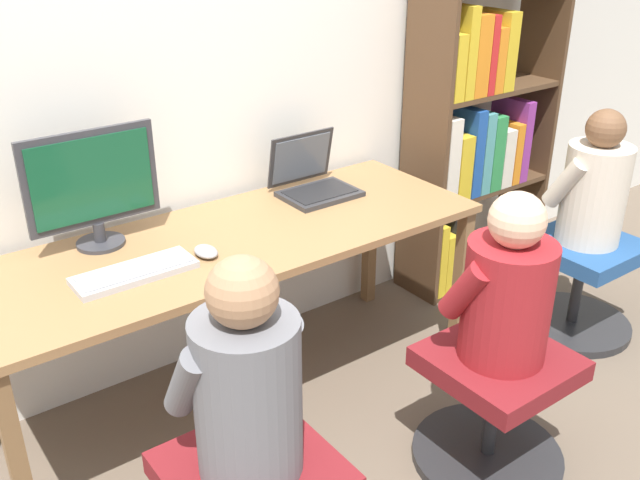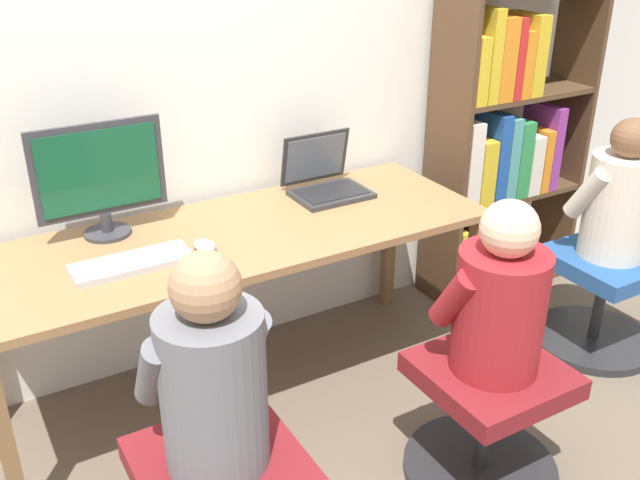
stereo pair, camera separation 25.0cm
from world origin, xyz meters
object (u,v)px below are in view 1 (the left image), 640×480
at_px(keyboard, 135,272).
at_px(office_chair_right, 493,405).
at_px(bookshelf, 475,97).
at_px(desktop_monitor, 93,187).
at_px(person_at_laptop, 507,289).
at_px(laptop, 313,182).
at_px(person_near_shelf, 595,186).
at_px(person_at_monitor, 246,382).
at_px(office_chair_side, 578,282).

height_order(keyboard, office_chair_right, keyboard).
height_order(keyboard, bookshelf, bookshelf).
relative_size(desktop_monitor, person_at_laptop, 0.79).
height_order(laptop, person_at_laptop, person_at_laptop).
bearing_deg(bookshelf, laptop, -179.53).
relative_size(laptop, keyboard, 0.77).
distance_m(keyboard, office_chair_right, 1.28).
relative_size(office_chair_right, bookshelf, 0.27).
xyz_separation_m(desktop_monitor, keyboard, (0.00, -0.28, -0.20)).
distance_m(laptop, person_near_shelf, 1.20).
bearing_deg(person_at_monitor, office_chair_side, 8.93).
relative_size(desktop_monitor, laptop, 1.51).
bearing_deg(person_at_laptop, office_chair_side, 19.76).
bearing_deg(office_chair_side, laptop, 148.39).
height_order(person_at_laptop, person_near_shelf, person_near_shelf).
bearing_deg(person_at_monitor, bookshelf, 27.22).
bearing_deg(laptop, office_chair_right, -87.55).
xyz_separation_m(keyboard, office_chair_right, (0.92, -0.75, -0.48)).
bearing_deg(office_chair_right, office_chair_side, 19.96).
bearing_deg(laptop, office_chair_side, -31.61).
relative_size(person_at_laptop, office_chair_side, 1.09).
bearing_deg(bookshelf, keyboard, -172.37).
relative_size(keyboard, office_chair_right, 0.74).
height_order(desktop_monitor, office_chair_side, desktop_monitor).
bearing_deg(person_near_shelf, person_at_monitor, -170.94).
relative_size(keyboard, person_near_shelf, 0.66).
bearing_deg(bookshelf, person_at_monitor, -152.78).
bearing_deg(laptop, bookshelf, 0.47).
xyz_separation_m(desktop_monitor, bookshelf, (1.81, -0.04, 0.04)).
distance_m(person_at_monitor, person_near_shelf, 1.92).
bearing_deg(person_near_shelf, keyboard, 168.42).
height_order(keyboard, person_at_monitor, person_at_monitor).
bearing_deg(desktop_monitor, bookshelf, -1.27).
bearing_deg(office_chair_side, person_at_monitor, -171.07).
xyz_separation_m(laptop, bookshelf, (0.93, 0.01, 0.21)).
xyz_separation_m(keyboard, person_at_laptop, (0.92, -0.74, -0.03)).
relative_size(keyboard, person_at_monitor, 0.63).
relative_size(person_at_laptop, bookshelf, 0.29).
xyz_separation_m(keyboard, person_at_monitor, (-0.00, -0.69, -0.01)).
distance_m(office_chair_side, person_near_shelf, 0.46).
bearing_deg(person_at_monitor, keyboard, 89.68).
height_order(office_chair_right, bookshelf, bookshelf).
height_order(keyboard, office_chair_side, keyboard).
bearing_deg(bookshelf, person_at_laptop, -132.17).
xyz_separation_m(laptop, person_at_monitor, (-0.88, -0.93, -0.05)).
bearing_deg(office_chair_side, person_near_shelf, 90.00).
distance_m(person_at_laptop, bookshelf, 1.36).
bearing_deg(person_near_shelf, office_chair_right, -159.81).
distance_m(desktop_monitor, person_near_shelf, 2.02).
relative_size(office_chair_right, person_near_shelf, 0.90).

